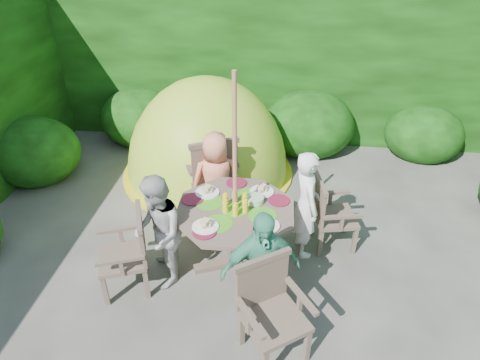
# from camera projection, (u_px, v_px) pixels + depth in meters

# --- Properties ---
(ground) EXTENTS (60.00, 60.00, 0.00)m
(ground) POSITION_uv_depth(u_px,v_px,m) (250.00, 298.00, 4.35)
(ground) COLOR #403E39
(ground) RESTS_ON ground
(hedge_enclosure) EXTENTS (9.00, 9.00, 2.50)m
(hedge_enclosure) POSITION_uv_depth(u_px,v_px,m) (263.00, 130.00, 4.80)
(hedge_enclosure) COLOR black
(hedge_enclosure) RESTS_ON ground
(patio_table) EXTENTS (1.71, 1.71, 0.90)m
(patio_table) POSITION_uv_depth(u_px,v_px,m) (236.00, 218.00, 4.45)
(patio_table) COLOR #48392F
(patio_table) RESTS_ON ground
(parasol_pole) EXTENTS (0.06, 0.06, 2.20)m
(parasol_pole) POSITION_uv_depth(u_px,v_px,m) (235.00, 180.00, 4.19)
(parasol_pole) COLOR #9A603D
(parasol_pole) RESTS_ON ground
(garden_chair_right) EXTENTS (0.55, 0.59, 0.85)m
(garden_chair_right) POSITION_uv_depth(u_px,v_px,m) (329.00, 213.00, 4.82)
(garden_chair_right) COLOR #48392F
(garden_chair_right) RESTS_ON ground
(garden_chair_left) EXTENTS (0.61, 0.65, 0.87)m
(garden_chair_left) POSITION_uv_depth(u_px,v_px,m) (130.00, 251.00, 4.26)
(garden_chair_left) COLOR #48392F
(garden_chair_left) RESTS_ON ground
(garden_chair_back) EXTENTS (0.80, 0.77, 1.03)m
(garden_chair_back) POSITION_uv_depth(u_px,v_px,m) (211.00, 172.00, 5.37)
(garden_chair_back) COLOR #48392F
(garden_chair_back) RESTS_ON ground
(garden_chair_front) EXTENTS (0.71, 0.69, 0.90)m
(garden_chair_front) POSITION_uv_depth(u_px,v_px,m) (270.00, 308.00, 3.63)
(garden_chair_front) COLOR #48392F
(garden_chair_front) RESTS_ON ground
(child_right) EXTENTS (0.43, 0.54, 1.28)m
(child_right) POSITION_uv_depth(u_px,v_px,m) (306.00, 204.00, 4.64)
(child_right) COLOR white
(child_right) RESTS_ON ground
(child_left) EXTENTS (0.65, 0.73, 1.26)m
(child_left) POSITION_uv_depth(u_px,v_px,m) (158.00, 233.00, 4.25)
(child_left) COLOR #ABA9A5
(child_left) RESTS_ON ground
(child_back) EXTENTS (0.69, 0.54, 1.23)m
(child_back) POSITION_uv_depth(u_px,v_px,m) (216.00, 180.00, 5.10)
(child_back) COLOR #EA8460
(child_back) RESTS_ON ground
(child_front) EXTENTS (0.80, 0.55, 1.26)m
(child_front) POSITION_uv_depth(u_px,v_px,m) (261.00, 271.00, 3.80)
(child_front) COLOR #45A17D
(child_front) RESTS_ON ground
(dome_tent) EXTENTS (3.02, 3.02, 2.88)m
(dome_tent) POSITION_uv_depth(u_px,v_px,m) (208.00, 172.00, 6.44)
(dome_tent) COLOR #8ED729
(dome_tent) RESTS_ON ground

